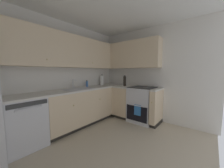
{
  "coord_description": "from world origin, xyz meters",
  "views": [
    {
      "loc": [
        -1.41,
        -1.32,
        1.32
      ],
      "look_at": [
        0.98,
        0.62,
        1.01
      ],
      "focal_mm": 20.03,
      "sensor_mm": 36.0,
      "label": 1
    }
  ],
  "objects": [
    {
      "name": "soap_bottle",
      "position": [
        0.8,
        1.35,
        0.98
      ],
      "size": [
        0.06,
        0.06,
        0.18
      ],
      "color": "#3F72BF",
      "rests_on": "countertop_back"
    },
    {
      "name": "dishwasher",
      "position": [
        -0.76,
        1.17,
        0.43
      ],
      "size": [
        0.6,
        0.63,
        0.87
      ],
      "color": "silver",
      "rests_on": "ground_plane"
    },
    {
      "name": "lower_cabinets_right",
      "position": [
        1.59,
        0.41,
        0.44
      ],
      "size": [
        0.62,
        1.23,
        0.87
      ],
      "color": "beige",
      "rests_on": "ground_plane"
    },
    {
      "name": "countertop_back",
      "position": [
        0.41,
        1.17,
        0.88
      ],
      "size": [
        2.94,
        0.6,
        0.03
      ],
      "primitive_type": "cube",
      "color": "beige",
      "rests_on": "lower_cabinets_back"
    },
    {
      "name": "paper_towel_roll",
      "position": [
        1.37,
        1.33,
        1.04
      ],
      "size": [
        0.11,
        0.11,
        0.34
      ],
      "color": "white",
      "rests_on": "countertop_back"
    },
    {
      "name": "oven_range",
      "position": [
        1.6,
        0.09,
        0.46
      ],
      "size": [
        0.68,
        0.62,
        1.05
      ],
      "color": "silver",
      "rests_on": "ground_plane"
    },
    {
      "name": "lower_cabinets_back",
      "position": [
        0.42,
        1.17,
        0.44
      ],
      "size": [
        1.74,
        0.62,
        0.87
      ],
      "color": "beige",
      "rests_on": "ground_plane"
    },
    {
      "name": "oil_bottle",
      "position": [
        1.58,
        0.64,
        1.04
      ],
      "size": [
        0.08,
        0.08,
        0.3
      ],
      "color": "black",
      "rests_on": "countertop_right"
    },
    {
      "name": "wall_right",
      "position": [
        1.91,
        0.0,
        1.24
      ],
      "size": [
        0.05,
        3.04,
        2.48
      ],
      "primitive_type": "cube",
      "color": "silver",
      "rests_on": "ground_plane"
    },
    {
      "name": "upper_cabinets_right",
      "position": [
        1.72,
        0.59,
        1.78
      ],
      "size": [
        0.32,
        1.76,
        0.74
      ],
      "color": "beige"
    },
    {
      "name": "wall_back",
      "position": [
        0.0,
        1.49,
        1.24
      ],
      "size": [
        3.87,
        0.05,
        2.48
      ],
      "primitive_type": "cube",
      "color": "silver",
      "rests_on": "ground_plane"
    },
    {
      "name": "countertop_right",
      "position": [
        1.58,
        0.41,
        0.88
      ],
      "size": [
        0.6,
        1.23,
        0.03
      ],
      "color": "beige",
      "rests_on": "lower_cabinets_right"
    },
    {
      "name": "upper_cabinets_back",
      "position": [
        0.25,
        1.31,
        1.78
      ],
      "size": [
        2.62,
        0.34,
        0.74
      ],
      "color": "beige"
    },
    {
      "name": "faucet",
      "position": [
        0.38,
        1.35,
        1.03
      ],
      "size": [
        0.07,
        0.16,
        0.22
      ],
      "color": "silver",
      "rests_on": "countertop_back"
    },
    {
      "name": "sink",
      "position": [
        0.37,
        1.14,
        0.86
      ],
      "size": [
        0.69,
        0.4,
        0.1
      ],
      "color": "#B7B7BC",
      "rests_on": "countertop_back"
    },
    {
      "name": "ground_plane",
      "position": [
        0.0,
        0.0,
        -0.01
      ],
      "size": [
        3.77,
        2.94,
        0.02
      ],
      "primitive_type": "cube",
      "color": "#BCAD93"
    }
  ]
}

